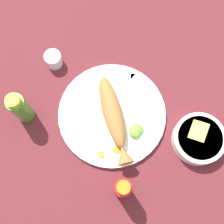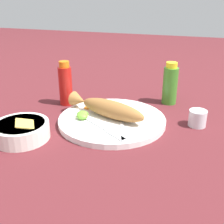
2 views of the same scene
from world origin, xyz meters
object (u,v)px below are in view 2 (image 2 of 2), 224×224
object	(u,v)px
main_plate	(112,120)
fried_fish	(107,108)
hot_sauce_bottle_green	(170,84)
salt_cup	(197,119)
fork_near	(123,129)
fork_far	(106,130)
hot_sauce_bottle_red	(65,84)
guacamole_bowl	(21,130)

from	to	relation	value
main_plate	fried_fish	distance (m)	0.04
hot_sauce_bottle_green	salt_cup	xyz separation A→B (m)	(0.11, -0.17, -0.05)
main_plate	salt_cup	size ratio (longest dim) A/B	6.18
fork_near	hot_sauce_bottle_green	size ratio (longest dim) A/B	1.12
salt_cup	hot_sauce_bottle_green	bearing A→B (deg)	123.31
fork_near	fork_far	size ratio (longest dim) A/B	1.09
hot_sauce_bottle_red	hot_sauce_bottle_green	distance (m)	0.39
main_plate	hot_sauce_bottle_red	size ratio (longest dim) A/B	2.11
fork_near	guacamole_bowl	world-z (taller)	guacamole_bowl
main_plate	fork_near	bearing A→B (deg)	-51.28
hot_sauce_bottle_green	salt_cup	size ratio (longest dim) A/B	2.81
fork_far	hot_sauce_bottle_green	xyz separation A→B (m)	(0.14, 0.33, 0.06)
main_plate	guacamole_bowl	distance (m)	0.28
hot_sauce_bottle_red	salt_cup	world-z (taller)	hot_sauce_bottle_red
fried_fish	guacamole_bowl	bearing A→B (deg)	-118.14
fork_far	guacamole_bowl	bearing A→B (deg)	-125.33
hot_sauce_bottle_green	main_plate	bearing A→B (deg)	-123.04
fork_near	hot_sauce_bottle_green	distance (m)	0.32
main_plate	salt_cup	distance (m)	0.27
guacamole_bowl	fork_far	bearing A→B (deg)	21.67
fried_fish	guacamole_bowl	xyz separation A→B (m)	(-0.20, -0.19, -0.02)
hot_sauce_bottle_green	guacamole_bowl	bearing A→B (deg)	-131.57
guacamole_bowl	fork_near	bearing A→B (deg)	22.36
fried_fish	fork_near	bearing A→B (deg)	-27.05
main_plate	hot_sauce_bottle_green	distance (m)	0.29
main_plate	hot_sauce_bottle_green	bearing A→B (deg)	56.96
fork_near	fork_far	xyz separation A→B (m)	(-0.04, -0.02, 0.00)
salt_cup	hot_sauce_bottle_red	bearing A→B (deg)	175.30
main_plate	fork_far	xyz separation A→B (m)	(0.01, -0.09, 0.01)
hot_sauce_bottle_green	hot_sauce_bottle_red	bearing A→B (deg)	-160.40
fried_fish	hot_sauce_bottle_red	world-z (taller)	hot_sauce_bottle_red
main_plate	hot_sauce_bottle_red	bearing A→B (deg)	154.34
fork_near	salt_cup	size ratio (longest dim) A/B	3.17
fried_fish	fork_far	bearing A→B (deg)	-54.21
hot_sauce_bottle_green	salt_cup	distance (m)	0.21
fork_near	salt_cup	bearing A→B (deg)	101.84
hot_sauce_bottle_red	guacamole_bowl	xyz separation A→B (m)	(-0.00, -0.29, -0.05)
guacamole_bowl	salt_cup	bearing A→B (deg)	27.06
fried_fish	salt_cup	bearing A→B (deg)	29.55
hot_sauce_bottle_red	guacamole_bowl	bearing A→B (deg)	-90.27
fork_near	guacamole_bowl	bearing A→B (deg)	-88.45
main_plate	fried_fish	world-z (taller)	fried_fish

